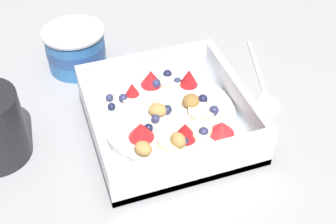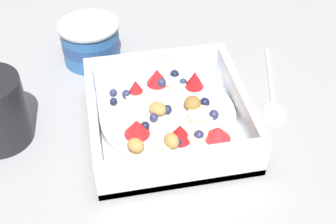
% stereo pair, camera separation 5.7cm
% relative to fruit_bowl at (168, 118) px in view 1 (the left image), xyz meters
% --- Properties ---
extents(ground_plane, '(2.40, 2.40, 0.00)m').
position_rel_fruit_bowl_xyz_m(ground_plane, '(-0.02, -0.01, -0.02)').
color(ground_plane, '#9E9EA3').
extents(fruit_bowl, '(0.20, 0.20, 0.06)m').
position_rel_fruit_bowl_xyz_m(fruit_bowl, '(0.00, 0.00, 0.00)').
color(fruit_bowl, white).
rests_on(fruit_bowl, ground).
extents(spoon, '(0.07, 0.17, 0.01)m').
position_rel_fruit_bowl_xyz_m(spoon, '(0.15, 0.03, -0.02)').
color(spoon, silver).
rests_on(spoon, ground).
extents(yogurt_cup, '(0.09, 0.09, 0.06)m').
position_rel_fruit_bowl_xyz_m(yogurt_cup, '(-0.09, 0.17, 0.01)').
color(yogurt_cup, '#3370B7').
rests_on(yogurt_cup, ground).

